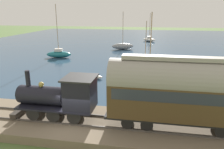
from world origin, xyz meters
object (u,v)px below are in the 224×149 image
rowboat_near_shore (90,77)px  sailboat_white (149,39)px  passenger_coach (185,90)px  sailboat_gray (123,46)px  rowboat_mid_harbor (195,100)px  steam_locomotive (62,95)px  sailboat_black (145,60)px  rowboat_far_out (206,80)px  sailboat_teal (59,54)px  sailboat_red (149,84)px

rowboat_near_shore → sailboat_white: bearing=-11.8°
passenger_coach → sailboat_gray: sailboat_gray is taller
sailboat_gray → rowboat_mid_harbor: 28.01m
rowboat_near_shore → rowboat_mid_harbor: size_ratio=1.46×
steam_locomotive → sailboat_black: sailboat_black is taller
passenger_coach → rowboat_far_out: passenger_coach is taller
sailboat_teal → sailboat_white: sailboat_teal is taller
passenger_coach → rowboat_mid_harbor: bearing=-17.6°
sailboat_red → sailboat_gray: (24.33, 5.73, -0.14)m
sailboat_red → rowboat_mid_harbor: (-1.92, -4.02, -0.57)m
rowboat_near_shore → rowboat_far_out: 13.30m
rowboat_mid_harbor → sailboat_gray: bearing=60.2°
sailboat_teal → sailboat_gray: (10.29, -9.67, 0.02)m
sailboat_teal → rowboat_far_out: (-9.60, -21.80, -0.44)m
sailboat_teal → sailboat_gray: 14.11m
rowboat_mid_harbor → sailboat_teal: bearing=90.4°
sailboat_white → sailboat_gray: (-13.66, 5.25, 0.13)m
passenger_coach → rowboat_near_shore: bearing=39.1°
sailboat_white → sailboat_black: bearing=-153.3°
passenger_coach → sailboat_black: (19.88, 2.86, -2.63)m
passenger_coach → rowboat_mid_harbor: passenger_coach is taller
sailboat_teal → sailboat_black: bearing=-107.7°
rowboat_near_shore → rowboat_mid_harbor: 11.99m
sailboat_white → rowboat_mid_harbor: sailboat_white is taller
sailboat_black → steam_locomotive: bearing=164.7°
sailboat_black → rowboat_far_out: sailboat_black is taller
passenger_coach → sailboat_teal: size_ratio=1.07×
steam_locomotive → sailboat_black: (19.88, -4.86, -1.75)m
sailboat_teal → passenger_coach: bearing=-151.2°
rowboat_mid_harbor → steam_locomotive: bearing=161.5°
sailboat_red → sailboat_black: size_ratio=1.20×
steam_locomotive → rowboat_near_shore: bearing=6.4°
sailboat_teal → sailboat_gray: bearing=-53.1°
sailboat_red → sailboat_white: bearing=25.7°
rowboat_far_out → sailboat_black: bearing=46.0°
passenger_coach → rowboat_mid_harbor: 6.88m
sailboat_gray → rowboat_far_out: 23.30m
rowboat_far_out → passenger_coach: bearing=163.5°
sailboat_black → sailboat_gray: size_ratio=0.83×
steam_locomotive → sailboat_white: bearing=-6.4°
sailboat_white → rowboat_far_out: size_ratio=3.49×
passenger_coach → sailboat_teal: (21.90, 17.53, -2.53)m
sailboat_white → sailboat_black: size_ratio=1.13×
sailboat_teal → rowboat_near_shore: 13.84m
sailboat_red → sailboat_white: 38.00m
sailboat_red → sailboat_black: sailboat_red is taller
sailboat_white → rowboat_mid_harbor: 40.17m
sailboat_teal → rowboat_near_shore: sailboat_teal is taller
sailboat_gray → rowboat_near_shore: sailboat_gray is taller
sailboat_red → sailboat_white: sailboat_red is taller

